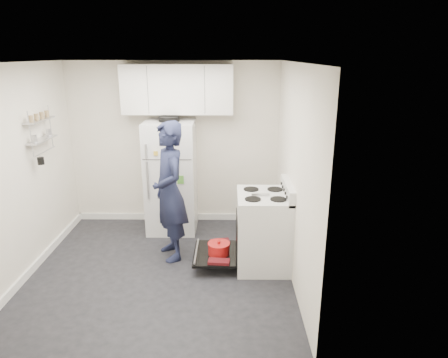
{
  "coord_description": "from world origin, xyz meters",
  "views": [
    {
      "loc": [
        0.84,
        -4.43,
        2.59
      ],
      "look_at": [
        0.78,
        0.46,
        1.05
      ],
      "focal_mm": 32.0,
      "sensor_mm": 36.0,
      "label": 1
    }
  ],
  "objects_px": {
    "electric_range": "(262,231)",
    "person": "(170,192)",
    "refrigerator": "(171,176)",
    "open_oven_door": "(217,251)"
  },
  "relations": [
    {
      "from": "electric_range",
      "to": "person",
      "type": "height_order",
      "value": "person"
    },
    {
      "from": "open_oven_door",
      "to": "refrigerator",
      "type": "relative_size",
      "value": 0.41
    },
    {
      "from": "electric_range",
      "to": "open_oven_door",
      "type": "xyz_separation_m",
      "value": [
        -0.57,
        -0.01,
        -0.28
      ]
    },
    {
      "from": "open_oven_door",
      "to": "refrigerator",
      "type": "height_order",
      "value": "refrigerator"
    },
    {
      "from": "open_oven_door",
      "to": "person",
      "type": "distance_m",
      "value": 0.97
    },
    {
      "from": "open_oven_door",
      "to": "refrigerator",
      "type": "xyz_separation_m",
      "value": [
        -0.71,
        1.11,
        0.65
      ]
    },
    {
      "from": "open_oven_door",
      "to": "person",
      "type": "bearing_deg",
      "value": 159.5
    },
    {
      "from": "electric_range",
      "to": "person",
      "type": "distance_m",
      "value": 1.27
    },
    {
      "from": "refrigerator",
      "to": "person",
      "type": "height_order",
      "value": "person"
    },
    {
      "from": "electric_range",
      "to": "person",
      "type": "xyz_separation_m",
      "value": [
        -1.18,
        0.21,
        0.44
      ]
    }
  ]
}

